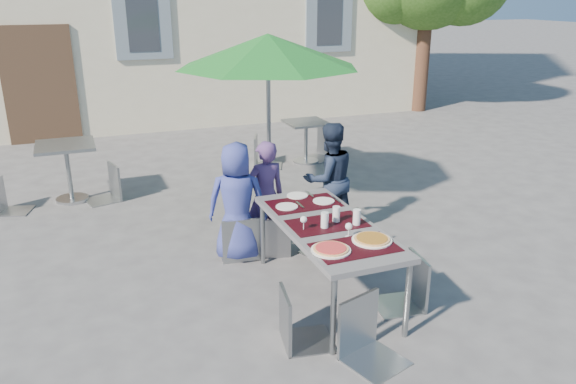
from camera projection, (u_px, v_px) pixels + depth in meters
name	position (u px, v px, depth m)	size (l,w,h in m)	color
ground	(275.00, 315.00, 5.09)	(90.00, 90.00, 0.00)	#4A4A4C
dining_table	(327.00, 229.00, 5.19)	(0.80, 1.85, 0.76)	#444449
pizza_near_left	(331.00, 249.00, 4.61)	(0.33, 0.33, 0.03)	white
pizza_near_right	(372.00, 239.00, 4.79)	(0.35, 0.35, 0.03)	white
glassware	(337.00, 218.00, 5.08)	(0.56, 0.42, 0.15)	silver
place_settings	(303.00, 201.00, 5.70)	(0.67, 0.48, 0.01)	white
child_0	(237.00, 202.00, 5.98)	(0.64, 0.41, 1.30)	#333C8D
child_1	(265.00, 196.00, 6.23)	(0.46, 0.30, 1.26)	#51356C
child_2	(329.00, 179.00, 6.64)	(0.66, 0.38, 1.35)	#1C263D
chair_0	(239.00, 212.00, 5.99)	(0.46, 0.46, 0.94)	gray
chair_1	(271.00, 213.00, 6.08)	(0.44, 0.45, 0.87)	gray
chair_2	(336.00, 204.00, 5.99)	(0.61, 0.61, 1.06)	gray
chair_3	(297.00, 287.00, 4.50)	(0.47, 0.47, 0.91)	gray
chair_4	(410.00, 252.00, 5.07)	(0.47, 0.46, 0.93)	#90979B
chair_5	(369.00, 295.00, 4.32)	(0.53, 0.54, 0.96)	#92989D
patio_umbrella	(268.00, 52.00, 7.02)	(2.36, 2.36, 2.28)	#B2B6BB
cafe_table_0	(67.00, 160.00, 7.68)	(0.76, 0.76, 0.82)	#B2B6BB
bg_chair_l_0	(2.00, 176.00, 7.30)	(0.48, 0.48, 0.87)	#92969D
bg_chair_r_0	(105.00, 162.00, 7.73)	(0.51, 0.51, 0.95)	gray
cafe_table_1	(306.00, 135.00, 9.50)	(0.66, 0.66, 0.71)	#B2B6BB
bg_chair_l_1	(262.00, 133.00, 9.23)	(0.57, 0.57, 0.99)	gray
bg_chair_r_1	(324.00, 122.00, 9.72)	(0.62, 0.62, 1.06)	gray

